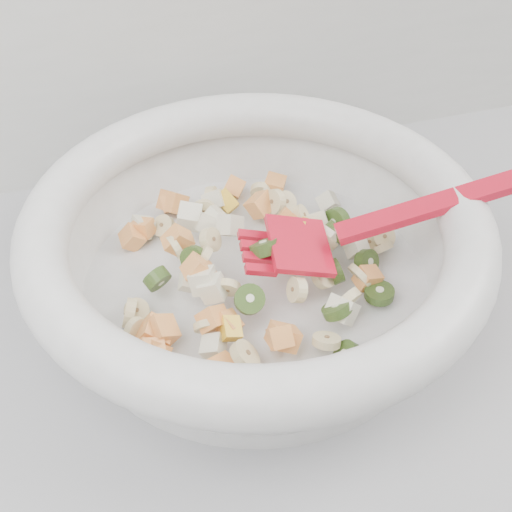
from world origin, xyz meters
name	(u,v)px	position (x,y,z in m)	size (l,w,h in m)	color
mixing_bowl	(256,244)	(0.16, 1.49, 0.96)	(0.49, 0.42, 0.14)	silver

